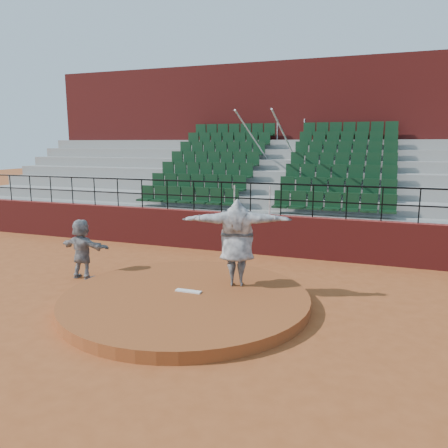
{
  "coord_description": "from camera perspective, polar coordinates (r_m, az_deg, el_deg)",
  "views": [
    {
      "loc": [
        3.98,
        -8.42,
        3.56
      ],
      "look_at": [
        0.0,
        2.5,
        1.4
      ],
      "focal_mm": 35.0,
      "sensor_mm": 36.0,
      "label": 1
    }
  ],
  "objects": [
    {
      "name": "pitching_rubber",
      "position": [
        10.01,
        -4.67,
        -8.73
      ],
      "size": [
        0.6,
        0.15,
        0.03
      ],
      "primitive_type": "cube",
      "color": "white",
      "rests_on": "pitchers_mound"
    },
    {
      "name": "fielder",
      "position": [
        12.17,
        -18.06,
        -3.11
      ],
      "size": [
        1.51,
        0.56,
        1.6
      ],
      "primitive_type": "imported",
      "rotation": [
        0.0,
        0.0,
        3.08
      ],
      "color": "black",
      "rests_on": "ground"
    },
    {
      "name": "boundary_wall",
      "position": [
        14.3,
        3.43,
        -1.24
      ],
      "size": [
        24.0,
        0.3,
        1.3
      ],
      "primitive_type": "cube",
      "color": "maroon",
      "rests_on": "ground"
    },
    {
      "name": "pitchers_mound",
      "position": [
        9.93,
        -5.02,
        -9.76
      ],
      "size": [
        5.5,
        5.5,
        0.25
      ],
      "primitive_type": "cylinder",
      "color": "brown",
      "rests_on": "ground"
    },
    {
      "name": "press_box_facade",
      "position": [
        21.4,
        9.46,
        10.36
      ],
      "size": [
        24.0,
        3.0,
        7.1
      ],
      "primitive_type": "cube",
      "color": "maroon",
      "rests_on": "ground"
    },
    {
      "name": "wall_railing",
      "position": [
        14.08,
        3.5,
        4.27
      ],
      "size": [
        24.04,
        0.05,
        1.03
      ],
      "color": "black",
      "rests_on": "boundary_wall"
    },
    {
      "name": "seating_deck",
      "position": [
        17.65,
        6.86,
        3.59
      ],
      "size": [
        24.0,
        5.97,
        4.63
      ],
      "color": "gray",
      "rests_on": "ground"
    },
    {
      "name": "pitcher",
      "position": [
        10.2,
        1.69,
        -2.42
      ],
      "size": [
        2.61,
        1.38,
        2.05
      ],
      "primitive_type": "imported",
      "rotation": [
        0.0,
        0.0,
        3.43
      ],
      "color": "black",
      "rests_on": "pitchers_mound"
    },
    {
      "name": "ground",
      "position": [
        9.97,
        -5.01,
        -10.43
      ],
      "size": [
        90.0,
        90.0,
        0.0
      ],
      "primitive_type": "plane",
      "color": "#9B4C23",
      "rests_on": "ground"
    }
  ]
}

